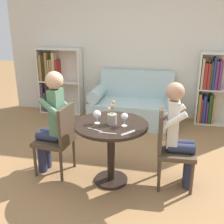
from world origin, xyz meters
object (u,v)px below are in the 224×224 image
Objects in this scene: bookshelf_right at (215,90)px; wine_glass_right at (125,117)px; chair_left at (59,137)px; wine_glass_left at (97,115)px; bookshelf_left at (55,81)px; person_right at (179,133)px; flower_vase at (112,117)px; couch at (134,106)px; person_left at (52,120)px; chair_right at (170,146)px.

bookshelf_right is 2.62m from wine_glass_right.
wine_glass_left is (0.51, -0.08, 0.36)m from chair_left.
wine_glass_left is at bearing -56.95° from bookshelf_left.
flower_vase is at bearing 95.03° from person_right.
chair_left is 6.00× the size of wine_glass_right.
bookshelf_left is 2.82m from flower_vase.
couch is at bearing 85.57° from wine_glass_left.
person_right is 0.64m from wine_glass_right.
flower_vase is at bearing -89.61° from couch.
person_left is at bearing -67.89° from bookshelf_left.
person_right is (0.76, -1.90, 0.35)m from couch.
person_right reaches higher than couch.
chair_right is 0.91m from wine_glass_left.
chair_left is at bearing 88.29° from person_right.
couch is at bearing 18.46° from person_right.
chair_right is (1.34, 0.03, 0.00)m from chair_left.
chair_left is 1.34m from chair_right.
person_left is at bearing 87.38° from chair_right.
person_right is at bearing -106.47° from bookshelf_right.
chair_right is at bearing -70.72° from couch.
chair_right is 1.44m from person_left.
person_left reaches higher than wine_glass_right.
wine_glass_right is at bearing -118.33° from bookshelf_right.
chair_left is 5.91× the size of wine_glass_left.
couch is 2.06m from chair_left.
bookshelf_left is 3.23m from person_right.
wine_glass_left reaches higher than wine_glass_right.
bookshelf_right is 4.70× the size of flower_vase.
chair_right is 0.74m from flower_vase.
chair_right reaches higher than wine_glass_right.
chair_left is 0.91m from wine_glass_right.
flower_vase is at bearing 170.80° from wine_glass_right.
person_left reaches higher than couch.
person_left is (-0.08, 0.01, 0.21)m from chair_left.
person_right reaches higher than wine_glass_left.
wine_glass_left is (-1.55, -2.28, 0.22)m from bookshelf_right.
wine_glass_right is 0.15m from flower_vase.
wine_glass_left is at bearing 86.77° from person_left.
flower_vase reaches higher than chair_right.
chair_right is at bearing 8.66° from flower_vase.
wine_glass_right is at bearing 89.29° from chair_left.
person_right is (1.43, 0.04, 0.16)m from chair_left.
person_left is at bearing 171.05° from wine_glass_left.
wine_glass_left is 0.55× the size of flower_vase.
chair_left is 0.76m from flower_vase.
chair_left is 0.63m from wine_glass_left.
chair_right is 5.91× the size of wine_glass_left.
wine_glass_right is (-1.24, -2.30, 0.22)m from bookshelf_right.
couch is 1.22× the size of person_left.
bookshelf_right is 2.77m from wine_glass_left.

